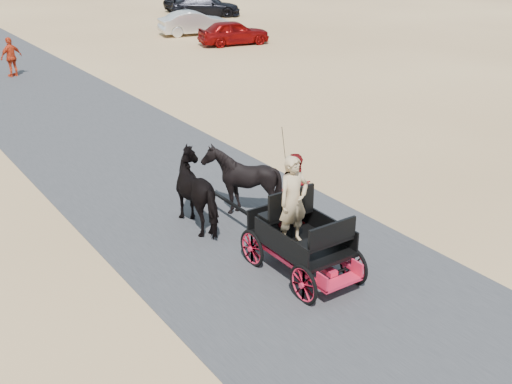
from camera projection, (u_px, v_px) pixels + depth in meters
ground at (357, 314)px, 11.60m from camera, size 140.00×140.00×0.00m
road at (357, 314)px, 11.60m from camera, size 6.00×140.00×0.01m
carriage at (301, 257)px, 12.80m from camera, size 1.30×2.40×0.72m
horse_left at (201, 191)px, 14.59m from camera, size 0.91×2.01×1.70m
horse_right at (242, 181)px, 15.16m from camera, size 1.37×1.54×1.70m
driver_man at (293, 201)px, 12.23m from camera, size 0.66×0.43×1.80m
passenger_woman at (296, 191)px, 12.95m from camera, size 0.77×0.60×1.58m
pedestrian at (11, 57)px, 28.13m from camera, size 1.09×0.70×1.73m
car_a at (234, 32)px, 35.12m from camera, size 4.13×2.33×1.32m
car_b at (194, 23)px, 38.04m from camera, size 4.38×2.25×1.38m
car_c at (205, 6)px, 44.78m from camera, size 5.18×4.16×1.41m
car_d at (194, 2)px, 47.35m from camera, size 4.60×2.36×1.24m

